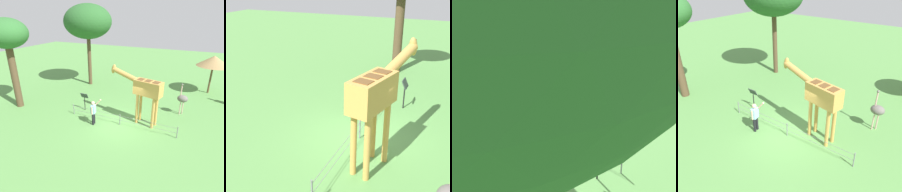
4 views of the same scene
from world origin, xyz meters
The scene contains 6 objects.
ground_plane centered at (0.00, 0.00, 0.00)m, with size 60.00×60.00×0.00m, color #568E47.
giraffe centered at (-1.17, -0.83, 2.30)m, with size 3.65×1.25×3.55m.
visitor centered at (1.56, 0.64, 0.90)m, with size 0.62×0.58×1.72m.
ostrich centered at (-3.33, -3.06, 1.18)m, with size 0.70×0.56×2.25m.
info_sign centered at (3.13, -0.81, 0.95)m, with size 0.56×0.21×1.32m.
wire_fence centered at (0.00, 0.06, 0.40)m, with size 7.05×0.05×0.75m.
Camera 3 is at (8.10, -6.82, 5.76)m, focal length 42.71 mm.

